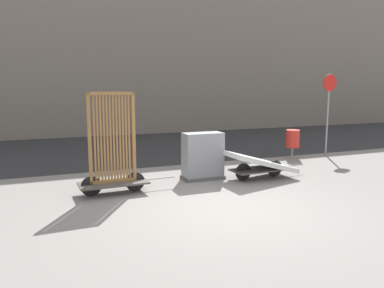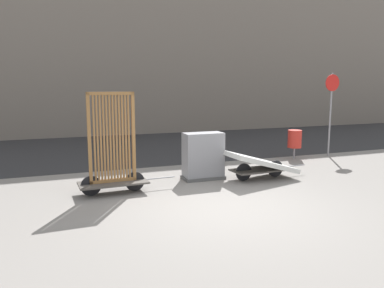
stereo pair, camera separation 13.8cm
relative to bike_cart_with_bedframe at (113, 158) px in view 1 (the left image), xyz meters
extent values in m
plane|color=gray|center=(1.88, -1.84, -0.81)|extent=(60.00, 60.00, 0.00)
cube|color=#2D2D30|center=(1.88, 6.16, -0.81)|extent=(56.00, 7.62, 0.01)
cube|color=slate|center=(1.88, 11.97, 4.15)|extent=(48.00, 4.00, 9.93)
cube|color=#4C4742|center=(-0.01, 0.00, -0.57)|extent=(1.54, 0.74, 0.04)
cylinder|color=black|center=(0.48, 0.02, -0.59)|extent=(0.45, 0.05, 0.45)
cylinder|color=black|center=(-0.50, -0.02, -0.59)|extent=(0.45, 0.05, 0.45)
cylinder|color=gray|center=(1.10, 0.05, -0.57)|extent=(0.70, 0.06, 0.03)
cube|color=olive|center=(-0.01, 0.00, -0.51)|extent=(1.04, 0.11, 0.07)
cube|color=olive|center=(-0.01, 0.00, 1.42)|extent=(1.04, 0.11, 0.07)
cube|color=olive|center=(-0.49, -0.02, 0.45)|extent=(0.07, 0.07, 2.00)
cube|color=olive|center=(0.48, 0.02, 0.45)|extent=(0.07, 0.07, 2.00)
cube|color=olive|center=(-0.38, -0.02, 0.45)|extent=(0.04, 0.05, 1.93)
cube|color=olive|center=(-0.32, -0.01, 0.45)|extent=(0.04, 0.05, 1.93)
cube|color=olive|center=(-0.25, -0.01, 0.45)|extent=(0.04, 0.05, 1.93)
cube|color=olive|center=(-0.18, -0.01, 0.45)|extent=(0.04, 0.05, 1.93)
cube|color=olive|center=(-0.11, 0.00, 0.45)|extent=(0.04, 0.05, 1.93)
cube|color=olive|center=(-0.04, 0.00, 0.45)|extent=(0.04, 0.05, 1.93)
cube|color=olive|center=(0.03, 0.00, 0.45)|extent=(0.04, 0.05, 1.93)
cube|color=olive|center=(0.10, 0.00, 0.45)|extent=(0.04, 0.05, 1.93)
cube|color=olive|center=(0.17, 0.01, 0.45)|extent=(0.04, 0.05, 1.93)
cube|color=olive|center=(0.24, 0.01, 0.45)|extent=(0.04, 0.05, 1.93)
cube|color=olive|center=(0.30, 0.01, 0.45)|extent=(0.04, 0.05, 1.93)
cube|color=olive|center=(0.37, 0.02, 0.45)|extent=(0.04, 0.05, 1.93)
cube|color=#4C4742|center=(3.76, 0.00, -0.57)|extent=(1.55, 0.77, 0.04)
cylinder|color=black|center=(4.25, 0.03, -0.59)|extent=(0.45, 0.06, 0.45)
cylinder|color=black|center=(3.27, -0.03, -0.59)|extent=(0.45, 0.06, 0.45)
cylinder|color=gray|center=(4.86, 0.06, -0.57)|extent=(0.70, 0.07, 0.03)
cube|color=silver|center=(3.76, 0.00, -0.36)|extent=(1.88, 1.11, 0.62)
cube|color=#4C4C4C|center=(2.38, 0.51, -0.77)|extent=(1.07, 0.55, 0.08)
cube|color=gray|center=(2.38, 0.51, -0.21)|extent=(1.01, 0.49, 1.20)
cylinder|color=gray|center=(6.26, 1.99, -0.63)|extent=(0.06, 0.06, 0.37)
cylinder|color=red|center=(6.26, 1.99, -0.15)|extent=(0.45, 0.45, 0.58)
cylinder|color=gray|center=(7.66, 1.99, 0.60)|extent=(0.06, 0.06, 2.82)
cylinder|color=red|center=(7.66, 1.97, 1.68)|extent=(0.56, 0.02, 0.56)
camera|label=1|loc=(-1.36, -8.18, 1.58)|focal=35.00mm
camera|label=2|loc=(-1.23, -8.23, 1.58)|focal=35.00mm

